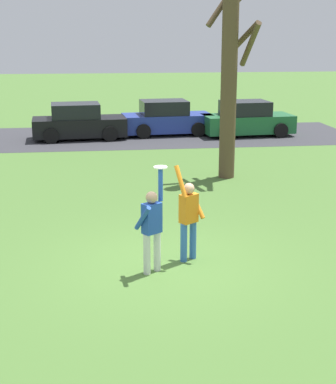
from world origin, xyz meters
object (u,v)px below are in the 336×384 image
at_px(frisbee_disc, 160,167).
at_px(parked_car_green, 247,120).
at_px(person_catcher, 152,225).
at_px(person_defender, 189,215).
at_px(parked_car_blue, 166,119).
at_px(bare_tree_tall, 230,76).
at_px(parked_car_black, 78,123).

relative_size(frisbee_disc, parked_car_green, 0.06).
bearing_deg(person_catcher, person_defender, 0.00).
bearing_deg(frisbee_disc, parked_car_green, 69.33).
xyz_separation_m(parked_car_blue, bare_tree_tall, (1.00, -8.48, 2.54)).
distance_m(person_defender, bare_tree_tall, 7.72).
height_order(parked_car_black, parked_car_green, same).
relative_size(person_defender, parked_car_blue, 0.48).
bearing_deg(frisbee_disc, parked_car_black, 97.50).
relative_size(person_defender, frisbee_disc, 7.75).
bearing_deg(person_defender, frisbee_disc, 0.00).
relative_size(parked_car_black, parked_car_blue, 1.00).
distance_m(frisbee_disc, parked_car_green, 16.26).
distance_m(frisbee_disc, parked_car_blue, 16.06).
bearing_deg(frisbee_disc, bare_tree_tall, 67.56).
bearing_deg(parked_car_green, parked_car_blue, 164.78).
bearing_deg(parked_car_blue, person_defender, -99.54).
bearing_deg(parked_car_blue, parked_car_green, -15.22).
bearing_deg(frisbee_disc, parked_car_blue, 82.65).
bearing_deg(person_defender, parked_car_green, -143.14).
distance_m(person_catcher, parked_car_black, 15.41).
distance_m(person_catcher, parked_car_blue, 16.15).
height_order(person_defender, bare_tree_tall, bare_tree_tall).
relative_size(person_catcher, bare_tree_tall, 0.31).
xyz_separation_m(person_defender, bare_tree_tall, (2.43, 6.97, 2.28)).
relative_size(person_catcher, frisbee_disc, 7.88).
bearing_deg(bare_tree_tall, parked_car_blue, 96.75).
height_order(person_catcher, parked_car_black, person_catcher).
bearing_deg(person_catcher, parked_car_black, 62.69).
distance_m(parked_car_blue, bare_tree_tall, 8.91).
bearing_deg(person_defender, parked_car_black, -113.99).
bearing_deg(person_catcher, parked_car_green, 34.82).
relative_size(frisbee_disc, parked_car_blue, 0.06).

